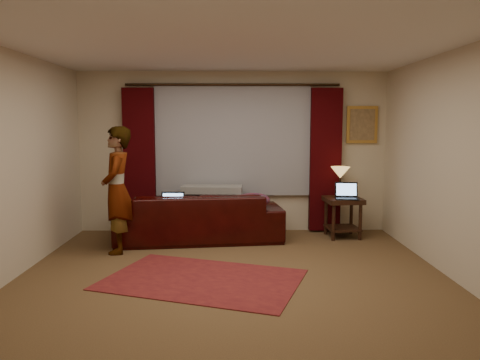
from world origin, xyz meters
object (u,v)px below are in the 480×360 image
sofa (199,208)px  laptop_table (347,191)px  end_table (343,217)px  person (117,190)px  tiffany_lamp (340,182)px  laptop_sofa (172,202)px

sofa → laptop_table: size_ratio=6.65×
end_table → sofa: bearing=-176.2°
end_table → laptop_table: bearing=-79.2°
sofa → end_table: (2.23, 0.15, -0.19)m
end_table → person: person is taller
tiffany_lamp → laptop_sofa: bearing=-170.1°
tiffany_lamp → laptop_table: 0.25m
end_table → person: bearing=-166.3°
tiffany_lamp → end_table: bearing=-64.2°
sofa → end_table: sofa is taller
laptop_sofa → laptop_table: 2.65m
sofa → laptop_sofa: (-0.38, -0.22, 0.12)m
sofa → end_table: 2.24m
laptop_sofa → laptop_table: laptop_table is taller
sofa → person: person is taller
laptop_table → person: 3.39m
laptop_table → laptop_sofa: bearing=-167.9°
laptop_table → person: person is taller
end_table → laptop_table: 0.46m
laptop_sofa → end_table: (2.61, 0.37, -0.31)m
person → sofa: bearing=115.4°
sofa → person: size_ratio=1.44×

